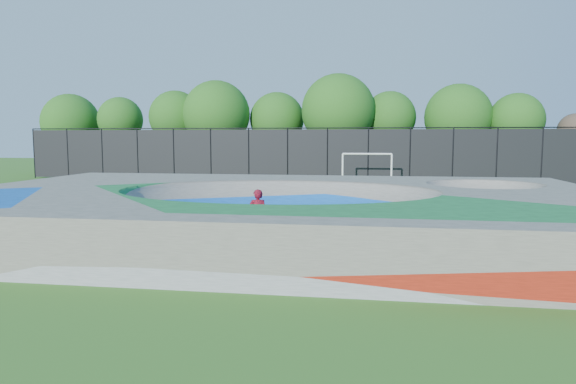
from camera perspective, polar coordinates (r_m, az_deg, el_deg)
name	(u,v)px	position (r m, az deg, el deg)	size (l,w,h in m)	color
ground	(278,233)	(17.78, -1.16, -4.54)	(120.00, 120.00, 0.00)	#30641B
skate_deck	(278,211)	(17.65, -1.17, -2.14)	(22.00, 14.00, 1.50)	gray
skater	(258,215)	(16.29, -3.38, -2.57)	(0.60, 0.39, 1.65)	red
skateboard	(258,240)	(16.43, -3.37, -5.33)	(0.78, 0.22, 0.05)	black
soccer_goal	(367,163)	(35.27, 8.77, 3.19)	(3.41, 0.12, 2.25)	white
fence	(327,154)	(38.34, 4.40, 4.26)	(48.09, 0.09, 4.04)	black
treeline	(327,117)	(43.46, 4.41, 8.27)	(54.00, 7.55, 8.46)	#4D3626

